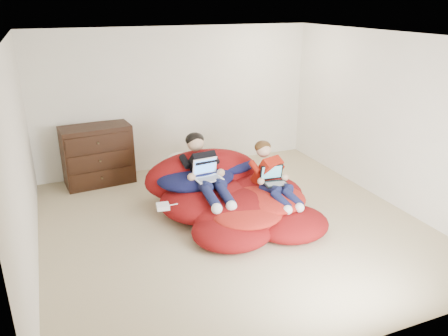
% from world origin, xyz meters
% --- Properties ---
extents(room_shell, '(5.10, 5.10, 2.77)m').
position_xyz_m(room_shell, '(0.00, 0.00, 0.22)').
color(room_shell, '#C3B38B').
rests_on(room_shell, ground).
extents(dresser, '(1.15, 0.67, 0.99)m').
position_xyz_m(dresser, '(-1.50, 2.21, 0.50)').
color(dresser, black).
rests_on(dresser, ground).
extents(beanbag_pile, '(2.25, 2.29, 0.87)m').
position_xyz_m(beanbag_pile, '(0.10, 0.32, 0.27)').
color(beanbag_pile, maroon).
rests_on(beanbag_pile, ground).
extents(cream_pillow, '(0.39, 0.25, 0.25)m').
position_xyz_m(cream_pillow, '(-0.42, 1.13, 0.62)').
color(cream_pillow, white).
rests_on(cream_pillow, beanbag_pile).
extents(older_boy, '(0.41, 1.35, 0.76)m').
position_xyz_m(older_boy, '(-0.22, 0.54, 0.69)').
color(older_boy, black).
rests_on(older_boy, beanbag_pile).
extents(younger_boy, '(0.41, 1.11, 0.72)m').
position_xyz_m(younger_boy, '(0.64, 0.12, 0.63)').
color(younger_boy, '#AC1F0F').
rests_on(younger_boy, beanbag_pile).
extents(laptop_white, '(0.39, 0.34, 0.27)m').
position_xyz_m(laptop_white, '(-0.22, 0.40, 0.65)').
color(laptop_white, white).
rests_on(laptop_white, older_boy).
extents(laptop_black, '(0.36, 0.32, 0.24)m').
position_xyz_m(laptop_black, '(0.64, 0.04, 0.57)').
color(laptop_black, black).
rests_on(laptop_black, younger_boy).
extents(power_adapter, '(0.18, 0.18, 0.06)m').
position_xyz_m(power_adapter, '(-0.95, 0.07, 0.42)').
color(power_adapter, white).
rests_on(power_adapter, beanbag_pile).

